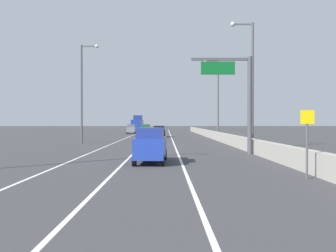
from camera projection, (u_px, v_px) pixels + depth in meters
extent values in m
plane|color=#38383A|center=(162.00, 136.00, 66.49)|extent=(320.00, 320.00, 0.00)
cube|color=silver|center=(125.00, 138.00, 57.45)|extent=(0.16, 130.00, 0.00)
cube|color=silver|center=(148.00, 138.00, 57.48)|extent=(0.16, 130.00, 0.00)
cube|color=silver|center=(172.00, 138.00, 57.50)|extent=(0.16, 130.00, 0.00)
cube|color=#9E998E|center=(229.00, 139.00, 42.54)|extent=(0.60, 120.00, 1.10)
cylinder|color=#47474C|center=(250.00, 105.00, 29.33)|extent=(0.36, 0.36, 7.50)
cube|color=#47474C|center=(221.00, 59.00, 29.27)|extent=(4.50, 0.20, 0.20)
cube|color=#0C5923|center=(218.00, 68.00, 29.16)|extent=(2.60, 0.10, 1.00)
cylinder|color=#4C4C51|center=(307.00, 151.00, 16.71)|extent=(0.10, 0.10, 2.40)
cube|color=yellow|center=(307.00, 117.00, 16.65)|extent=(0.60, 0.04, 0.60)
cylinder|color=#4C4C51|center=(252.00, 86.00, 34.68)|extent=(0.24, 0.24, 11.49)
cube|color=#4C4C51|center=(243.00, 24.00, 34.61)|extent=(1.80, 0.12, 0.12)
sphere|color=beige|center=(233.00, 24.00, 34.60)|extent=(0.44, 0.44, 0.44)
cylinder|color=#4C4C51|center=(218.00, 100.00, 55.66)|extent=(0.24, 0.24, 11.49)
cube|color=#4C4C51|center=(212.00, 61.00, 55.59)|extent=(1.80, 0.12, 0.12)
sphere|color=beige|center=(206.00, 61.00, 55.58)|extent=(0.44, 0.44, 0.44)
cylinder|color=#4C4C51|center=(82.00, 94.00, 44.74)|extent=(0.24, 0.24, 11.49)
cube|color=#4C4C51|center=(89.00, 46.00, 44.68)|extent=(1.80, 0.12, 0.12)
sphere|color=beige|center=(97.00, 46.00, 44.69)|extent=(0.44, 0.44, 0.44)
cube|color=#1E389E|center=(151.00, 147.00, 23.19)|extent=(1.91, 4.57, 1.19)
cube|color=navy|center=(150.00, 133.00, 22.73)|extent=(1.61, 2.08, 0.60)
cylinder|color=black|center=(141.00, 155.00, 25.03)|extent=(0.24, 0.69, 0.68)
cylinder|color=black|center=(165.00, 155.00, 24.98)|extent=(0.24, 0.69, 0.68)
cylinder|color=black|center=(134.00, 160.00, 21.42)|extent=(0.24, 0.69, 0.68)
cylinder|color=black|center=(163.00, 160.00, 21.37)|extent=(0.24, 0.69, 0.68)
cube|color=slate|center=(132.00, 130.00, 79.58)|extent=(1.77, 4.18, 1.03)
cube|color=#4D505A|center=(131.00, 126.00, 79.15)|extent=(1.53, 1.89, 0.60)
cylinder|color=black|center=(129.00, 132.00, 81.22)|extent=(0.23, 0.68, 0.68)
cylinder|color=black|center=(136.00, 132.00, 81.21)|extent=(0.23, 0.68, 0.68)
cylinder|color=black|center=(127.00, 132.00, 77.96)|extent=(0.23, 0.68, 0.68)
cylinder|color=black|center=(135.00, 132.00, 77.95)|extent=(0.23, 0.68, 0.68)
cube|color=gold|center=(147.00, 130.00, 81.20)|extent=(2.02, 4.25, 0.97)
cube|color=olive|center=(147.00, 126.00, 80.78)|extent=(1.72, 1.94, 0.60)
cylinder|color=black|center=(143.00, 132.00, 82.82)|extent=(0.24, 0.69, 0.68)
cylinder|color=black|center=(151.00, 132.00, 82.89)|extent=(0.24, 0.69, 0.68)
cylinder|color=black|center=(143.00, 132.00, 79.53)|extent=(0.24, 0.69, 0.68)
cylinder|color=black|center=(151.00, 132.00, 79.59)|extent=(0.24, 0.69, 0.68)
cube|color=#196033|center=(146.00, 130.00, 75.21)|extent=(2.02, 4.13, 1.08)
cube|color=#1C4633|center=(145.00, 126.00, 74.80)|extent=(1.72, 1.88, 0.60)
cylinder|color=black|center=(142.00, 132.00, 76.82)|extent=(0.24, 0.69, 0.68)
cylinder|color=black|center=(151.00, 133.00, 76.78)|extent=(0.24, 0.69, 0.68)
cylinder|color=black|center=(140.00, 133.00, 73.66)|extent=(0.24, 0.69, 0.68)
cylinder|color=black|center=(149.00, 133.00, 73.61)|extent=(0.24, 0.69, 0.68)
cube|color=black|center=(159.00, 132.00, 62.42)|extent=(2.02, 4.55, 0.92)
cube|color=black|center=(159.00, 128.00, 61.96)|extent=(1.72, 2.07, 0.60)
cylinder|color=black|center=(154.00, 135.00, 64.19)|extent=(0.24, 0.69, 0.68)
cylinder|color=black|center=(164.00, 135.00, 64.25)|extent=(0.24, 0.69, 0.68)
cylinder|color=black|center=(154.00, 135.00, 60.59)|extent=(0.24, 0.69, 0.68)
cylinder|color=black|center=(165.00, 135.00, 60.65)|extent=(0.24, 0.69, 0.68)
cube|color=navy|center=(137.00, 125.00, 92.23)|extent=(2.49, 8.13, 2.48)
cube|color=navy|center=(138.00, 118.00, 93.99)|extent=(2.13, 1.81, 1.10)
cylinder|color=black|center=(134.00, 130.00, 95.59)|extent=(0.23, 1.00, 1.00)
cylinder|color=black|center=(143.00, 130.00, 95.59)|extent=(0.23, 1.00, 1.00)
cylinder|color=black|center=(131.00, 130.00, 88.90)|extent=(0.23, 1.00, 1.00)
cylinder|color=black|center=(141.00, 130.00, 88.89)|extent=(0.23, 1.00, 1.00)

